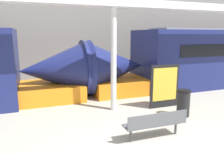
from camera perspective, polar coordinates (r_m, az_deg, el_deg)
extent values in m
cube|color=gray|center=(13.91, -8.82, 9.39)|extent=(56.00, 0.20, 5.00)
cone|color=navy|center=(10.76, 0.37, 2.75)|extent=(3.15, 2.63, 2.63)
cube|color=orange|center=(11.05, 1.82, -2.14)|extent=(2.84, 2.46, 0.70)
cone|color=navy|center=(10.14, -14.43, 1.89)|extent=(3.15, 2.63, 2.63)
cube|color=orange|center=(10.31, -15.83, -3.53)|extent=(2.84, 2.46, 0.70)
cube|color=#4C4F54|center=(6.34, 10.98, -11.82)|extent=(1.80, 0.46, 0.04)
cube|color=#4C4F54|center=(6.11, 12.01, -10.79)|extent=(1.80, 0.06, 0.35)
cylinder|color=#4C4F54|center=(6.13, 4.89, -14.79)|extent=(0.07, 0.07, 0.41)
cylinder|color=#4C4F54|center=(6.80, 16.28, -12.50)|extent=(0.07, 0.07, 0.41)
cylinder|color=black|center=(8.22, 18.12, -6.68)|extent=(0.45, 0.45, 0.89)
cylinder|color=black|center=(8.09, 18.32, -3.47)|extent=(0.47, 0.47, 0.06)
cube|color=black|center=(8.88, 13.54, -2.35)|extent=(1.26, 0.06, 1.72)
cube|color=gold|center=(8.83, 13.70, -1.86)|extent=(1.07, 0.01, 1.31)
cylinder|color=silver|center=(8.16, 0.41, 4.32)|extent=(0.22, 0.22, 3.83)
cube|color=silver|center=(8.17, 0.44, 18.78)|extent=(28.00, 0.60, 0.28)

